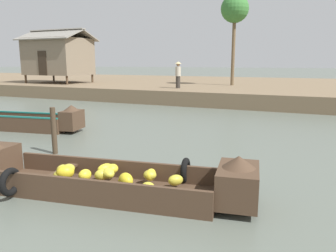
% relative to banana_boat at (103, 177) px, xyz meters
% --- Properties ---
extents(ground_plane, '(300.00, 300.00, 0.00)m').
position_rel_banana_boat_xyz_m(ground_plane, '(-0.41, 4.04, -0.31)').
color(ground_plane, '#596056').
extents(riverbank_strip, '(160.00, 20.00, 0.84)m').
position_rel_banana_boat_xyz_m(riverbank_strip, '(-0.41, 22.16, 0.11)').
color(riverbank_strip, '#756047').
rests_on(riverbank_strip, ground).
extents(banana_boat, '(5.80, 2.39, 0.92)m').
position_rel_banana_boat_xyz_m(banana_boat, '(0.00, 0.00, 0.00)').
color(banana_boat, '#473323').
rests_on(banana_boat, ground).
extents(cargo_boat_upstream, '(5.62, 1.79, 0.98)m').
position_rel_banana_boat_xyz_m(cargo_boat_upstream, '(-6.67, 3.76, 0.02)').
color(cargo_boat_upstream, '#473323').
rests_on(cargo_boat_upstream, ground).
extents(stilt_house_left, '(5.17, 3.94, 4.14)m').
position_rel_banana_boat_xyz_m(stilt_house_left, '(-15.11, 15.82, 2.63)').
color(stilt_house_left, '#4C3826').
rests_on(stilt_house_left, riverbank_strip).
extents(palm_tree_near, '(1.92, 1.92, 6.19)m').
position_rel_banana_boat_xyz_m(palm_tree_near, '(-1.86, 18.61, 5.65)').
color(palm_tree_near, brown).
rests_on(palm_tree_near, riverbank_strip).
extents(vendor_person, '(0.44, 0.44, 1.66)m').
position_rel_banana_boat_xyz_m(vendor_person, '(-4.37, 14.50, 1.45)').
color(vendor_person, '#332D28').
rests_on(vendor_person, riverbank_strip).
extents(mooring_post, '(0.14, 0.14, 1.27)m').
position_rel_banana_boat_xyz_m(mooring_post, '(-2.79, 1.77, 0.32)').
color(mooring_post, '#423323').
rests_on(mooring_post, ground).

